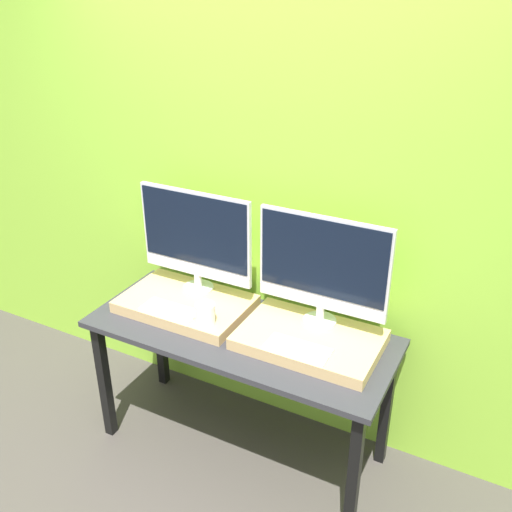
% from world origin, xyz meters
% --- Properties ---
extents(ground_plane, '(12.00, 12.00, 0.00)m').
position_xyz_m(ground_plane, '(0.00, 0.00, 0.00)').
color(ground_plane, '#423D38').
extents(wall_back, '(8.00, 0.04, 2.60)m').
position_xyz_m(wall_back, '(0.00, 0.69, 1.30)').
color(wall_back, '#8CC638').
rests_on(wall_back, ground_plane).
extents(workbench, '(1.52, 0.62, 0.75)m').
position_xyz_m(workbench, '(0.00, 0.31, 0.66)').
color(workbench, '#2D2D33').
rests_on(workbench, ground_plane).
extents(wooden_riser_left, '(0.65, 0.43, 0.06)m').
position_xyz_m(wooden_riser_left, '(-0.35, 0.36, 0.78)').
color(wooden_riser_left, tan).
rests_on(wooden_riser_left, workbench).
extents(monitor_left, '(0.63, 0.16, 0.55)m').
position_xyz_m(monitor_left, '(-0.35, 0.48, 1.11)').
color(monitor_left, silver).
rests_on(monitor_left, wooden_riser_left).
extents(keyboard_left, '(0.29, 0.13, 0.01)m').
position_xyz_m(keyboard_left, '(-0.35, 0.22, 0.82)').
color(keyboard_left, silver).
rests_on(keyboard_left, wooden_riser_left).
extents(mug, '(0.10, 0.10, 0.10)m').
position_xyz_m(mug, '(-0.14, 0.22, 0.86)').
color(mug, white).
rests_on(mug, wooden_riser_left).
extents(wooden_riser_right, '(0.65, 0.43, 0.06)m').
position_xyz_m(wooden_riser_right, '(0.35, 0.36, 0.78)').
color(wooden_riser_right, tan).
rests_on(wooden_riser_right, workbench).
extents(monitor_right, '(0.63, 0.16, 0.55)m').
position_xyz_m(monitor_right, '(0.35, 0.48, 1.11)').
color(monitor_right, silver).
rests_on(monitor_right, wooden_riser_right).
extents(keyboard_right, '(0.29, 0.13, 0.01)m').
position_xyz_m(keyboard_right, '(0.35, 0.22, 0.82)').
color(keyboard_right, silver).
rests_on(keyboard_right, wooden_riser_right).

